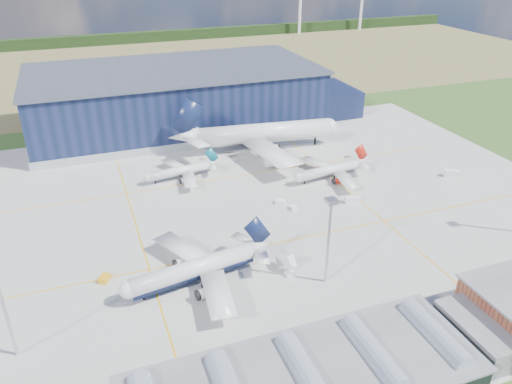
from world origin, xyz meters
name	(u,v)px	position (x,y,z in m)	size (l,w,h in m)	color
ground	(247,229)	(0.00, 0.00, 0.00)	(600.00, 600.00, 0.00)	#284B1C
apron	(236,213)	(0.00, 10.00, 0.03)	(220.00, 160.00, 0.08)	#ACACA7
farmland	(136,65)	(0.00, 220.00, 0.00)	(600.00, 220.00, 0.01)	olive
treeline	(121,38)	(0.00, 300.00, 4.00)	(600.00, 8.00, 8.00)	black
hangar	(181,100)	(2.81, 94.80, 11.62)	(145.00, 62.00, 26.10)	#101B35
glass_concourse	(322,379)	(-6.45, -60.00, 3.69)	(78.00, 23.00, 8.60)	black
light_mast_west	(0,294)	(-60.00, -30.00, 15.43)	(2.60, 2.60, 23.00)	#B0B2B7
light_mast_center	(329,228)	(10.00, -30.00, 15.43)	(2.60, 2.60, 23.00)	#B0B2B7
airliner_navy	(193,261)	(-20.53, -19.55, 6.66)	(40.84, 39.96, 13.32)	silver
airliner_red	(329,165)	(38.05, 22.00, 5.11)	(31.33, 30.65, 10.22)	silver
airliner_widebody	(265,123)	(26.72, 55.00, 11.07)	(67.92, 66.45, 22.15)	silver
airliner_regional	(179,167)	(-10.93, 40.00, 4.61)	(28.28, 27.66, 9.22)	silver
gse_tug_b	(104,279)	(-41.11, -10.94, 0.69)	(2.11, 3.17, 1.37)	orange
gse_van_a	(353,200)	(37.04, 3.45, 1.05)	(2.11, 4.83, 2.11)	white
gse_cart_a	(294,208)	(17.60, 5.93, 0.60)	(1.85, 2.78, 1.20)	white
gse_van_b	(452,174)	(79.85, 8.32, 1.22)	(2.45, 5.34, 2.45)	white
gse_cart_b	(280,202)	(15.13, 10.73, 0.67)	(2.08, 3.12, 1.35)	white
airstair	(286,264)	(2.74, -22.16, 1.61)	(2.01, 5.02, 3.22)	white
car_a	(458,301)	(35.25, -48.00, 0.54)	(1.26, 3.14, 1.07)	#99999E
car_b	(491,292)	(44.96, -48.00, 0.53)	(1.11, 3.20, 1.05)	#99999E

